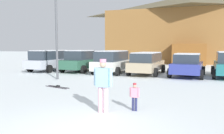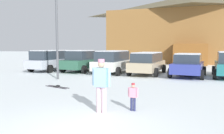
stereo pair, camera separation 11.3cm
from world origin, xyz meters
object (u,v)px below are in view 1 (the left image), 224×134
parked_silver_wagon (50,60)px  pair_of_skis (57,87)px  skier_adult_in_blue_parka (103,83)px  parked_blue_hatchback (187,65)px  ski_lodge (187,29)px  lamp_post (56,30)px  parked_green_coupe (81,61)px  parked_beige_suv (147,62)px  skier_child_in_pink_snowsuit (135,95)px  parked_white_suv (112,61)px

parked_silver_wagon → pair_of_skis: parked_silver_wagon is taller
skier_adult_in_blue_parka → parked_blue_hatchback: bearing=74.3°
ski_lodge → parked_blue_hatchback: 16.38m
pair_of_skis → lamp_post: bearing=121.0°
parked_green_coupe → lamp_post: lamp_post is taller
parked_green_coupe → skier_adult_in_blue_parka: 11.75m
parked_beige_suv → pair_of_skis: parked_beige_suv is taller
parked_beige_suv → skier_child_in_pink_snowsuit: bearing=-83.8°
parked_green_coupe → parked_beige_suv: 5.53m
skier_child_in_pink_snowsuit → parked_white_suv: bearing=111.4°
skier_child_in_pink_snowsuit → pair_of_skis: 5.41m
parked_blue_hatchback → lamp_post: 9.03m
parked_white_suv → skier_child_in_pink_snowsuit: 10.10m
parked_white_suv → parked_blue_hatchback: (5.51, -0.28, -0.13)m
skier_child_in_pink_snowsuit → parked_beige_suv: bearing=96.2°
parked_green_coupe → skier_adult_in_blue_parka: parked_green_coupe is taller
parked_blue_hatchback → skier_adult_in_blue_parka: bearing=-105.7°
parked_white_suv → skier_adult_in_blue_parka: parked_white_suv is taller
ski_lodge → skier_child_in_pink_snowsuit: bearing=-94.6°
parked_silver_wagon → parked_blue_hatchback: parked_silver_wagon is taller
parked_blue_hatchback → skier_child_in_pink_snowsuit: (-1.82, -9.12, -0.31)m
pair_of_skis → skier_adult_in_blue_parka: bearing=-42.3°
skier_child_in_pink_snowsuit → parked_blue_hatchback: bearing=78.7°
skier_adult_in_blue_parka → lamp_post: size_ratio=0.30×
parked_silver_wagon → ski_lodge: bearing=53.8°
parked_silver_wagon → lamp_post: bearing=-52.3°
skier_child_in_pink_snowsuit → pair_of_skis: (-4.57, 2.85, -0.48)m
parked_silver_wagon → pair_of_skis: bearing=-54.6°
skier_adult_in_blue_parka → pair_of_skis: (-3.69, 3.36, -0.92)m
parked_white_suv → parked_beige_suv: 2.66m
ski_lodge → parked_white_suv: 17.06m
ski_lodge → skier_child_in_pink_snowsuit: (-2.02, -25.06, -4.04)m
parked_beige_suv → lamp_post: bearing=-139.0°
ski_lodge → parked_blue_hatchback: size_ratio=4.94×
skier_adult_in_blue_parka → pair_of_skis: 5.08m
parked_blue_hatchback → skier_adult_in_blue_parka: size_ratio=2.57×
parked_white_suv → skier_adult_in_blue_parka: size_ratio=2.69×
ski_lodge → parked_silver_wagon: 19.57m
skier_child_in_pink_snowsuit → ski_lodge: bearing=85.4°
parked_beige_suv → skier_adult_in_blue_parka: (0.16, -10.10, 0.05)m
parked_beige_suv → parked_blue_hatchback: (2.86, -0.47, -0.08)m
ski_lodge → pair_of_skis: 23.61m
skier_child_in_pink_snowsuit → pair_of_skis: skier_child_in_pink_snowsuit is taller
parked_silver_wagon → parked_beige_suv: bearing=0.3°
parked_silver_wagon → parked_blue_hatchback: size_ratio=1.11×
ski_lodge → parked_green_coupe: (-8.59, -15.29, -3.66)m
parked_green_coupe → parked_white_suv: bearing=-7.4°
parked_beige_suv → parked_white_suv: bearing=-175.8°
parked_beige_suv → skier_child_in_pink_snowsuit: size_ratio=5.30×
parked_green_coupe → parked_blue_hatchback: bearing=-4.4°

